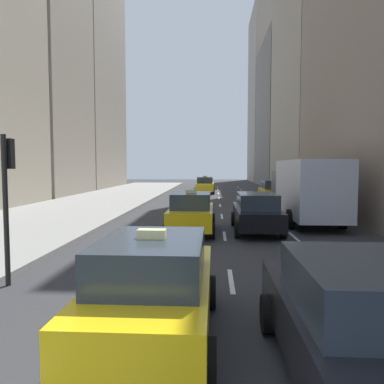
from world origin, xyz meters
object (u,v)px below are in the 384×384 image
(taxi_lead, at_px, (273,191))
(traffic_light_pole, at_px, (7,185))
(taxi_second, at_px, (205,185))
(taxi_third, at_px, (154,287))
(sedan_silver_behind, at_px, (355,320))
(taxi_fourth, at_px, (191,212))
(sedan_black_near, at_px, (256,212))
(box_truck, at_px, (305,189))

(taxi_lead, xyz_separation_m, traffic_light_pole, (-9.55, -21.19, 1.53))
(taxi_second, bearing_deg, traffic_light_pole, -97.36)
(taxi_third, relative_size, sedan_silver_behind, 0.99)
(taxi_fourth, height_order, sedan_silver_behind, taxi_fourth)
(sedan_silver_behind, distance_m, traffic_light_pole, 7.88)
(sedan_black_near, relative_size, sedan_silver_behind, 1.11)
(taxi_fourth, bearing_deg, taxi_third, -90.00)
(box_truck, bearing_deg, taxi_lead, 90.00)
(traffic_light_pole, bearing_deg, sedan_silver_behind, -29.07)
(taxi_lead, xyz_separation_m, sedan_silver_behind, (-2.80, -24.94, -0.02))
(taxi_third, xyz_separation_m, box_truck, (5.60, 13.40, 0.83))
(traffic_light_pole, bearing_deg, taxi_third, -34.08)
(box_truck, bearing_deg, taxi_third, -112.69)
(box_truck, height_order, traffic_light_pole, traffic_light_pole)
(sedan_silver_behind, bearing_deg, box_truck, 79.05)
(box_truck, bearing_deg, sedan_silver_behind, -100.95)
(taxi_second, bearing_deg, taxi_lead, -59.17)
(taxi_third, xyz_separation_m, traffic_light_pole, (-3.95, 2.67, 1.53))
(sedan_silver_behind, xyz_separation_m, traffic_light_pole, (-6.75, 3.75, 1.55))
(taxi_fourth, bearing_deg, box_truck, 31.58)
(taxi_lead, bearing_deg, traffic_light_pole, -114.26)
(sedan_black_near, relative_size, box_truck, 0.59)
(taxi_fourth, xyz_separation_m, sedan_black_near, (2.80, 0.36, -0.01))
(sedan_black_near, bearing_deg, sedan_silver_behind, -90.00)
(sedan_black_near, xyz_separation_m, traffic_light_pole, (-6.75, -7.64, 1.54))
(sedan_silver_behind, bearing_deg, taxi_second, 94.66)
(sedan_black_near, distance_m, sedan_silver_behind, 11.40)
(taxi_third, bearing_deg, taxi_second, 90.00)
(taxi_third, xyz_separation_m, sedan_black_near, (2.80, 10.32, -0.01))
(taxi_second, distance_m, sedan_silver_behind, 34.44)
(taxi_second, relative_size, taxi_third, 1.00)
(taxi_lead, height_order, box_truck, box_truck)
(taxi_lead, relative_size, traffic_light_pole, 1.22)
(taxi_lead, relative_size, box_truck, 0.52)
(taxi_lead, bearing_deg, taxi_fourth, -111.93)
(box_truck, bearing_deg, taxi_second, 105.76)
(sedan_black_near, height_order, box_truck, box_truck)
(taxi_lead, relative_size, taxi_third, 1.00)
(taxi_fourth, distance_m, traffic_light_pole, 8.42)
(sedan_black_near, xyz_separation_m, sedan_silver_behind, (0.00, -11.40, -0.00))
(taxi_second, relative_size, sedan_black_near, 0.89)
(box_truck, distance_m, traffic_light_pole, 14.38)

